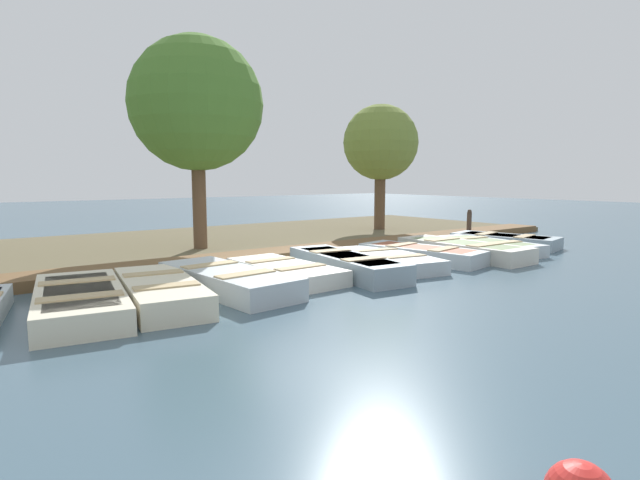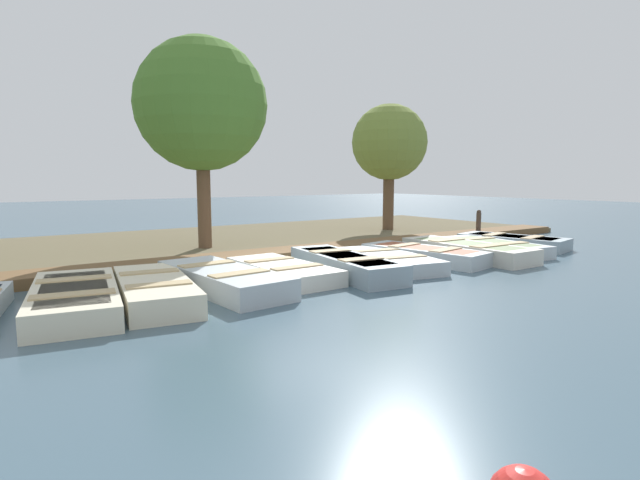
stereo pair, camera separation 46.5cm
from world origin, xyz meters
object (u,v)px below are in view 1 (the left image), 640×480
(rowboat_9, at_px, (487,246))
(rowboat_8, at_px, (462,249))
(park_tree_left, at_px, (196,105))
(rowboat_5, at_px, (346,264))
(rowboat_4, at_px, (285,271))
(rowboat_6, at_px, (387,260))
(rowboat_10, at_px, (505,240))
(rowboat_3, at_px, (227,280))
(rowboat_7, at_px, (422,254))
(park_tree_center, at_px, (381,144))
(rowboat_1, at_px, (80,300))
(rowboat_2, at_px, (160,291))
(mooring_post_far, at_px, (469,223))

(rowboat_9, bearing_deg, rowboat_8, -77.44)
(park_tree_left, bearing_deg, rowboat_5, 15.51)
(rowboat_4, bearing_deg, park_tree_left, 178.54)
(rowboat_6, distance_m, rowboat_10, 5.24)
(rowboat_6, relative_size, rowboat_8, 0.88)
(rowboat_3, distance_m, rowboat_7, 5.30)
(rowboat_7, height_order, park_tree_center, park_tree_center)
(rowboat_1, height_order, rowboat_3, rowboat_3)
(rowboat_8, distance_m, rowboat_10, 2.72)
(rowboat_6, height_order, rowboat_7, rowboat_7)
(rowboat_6, bearing_deg, rowboat_2, -76.81)
(rowboat_1, xyz_separation_m, rowboat_7, (-0.04, 7.75, -0.01))
(rowboat_10, distance_m, park_tree_center, 5.81)
(rowboat_6, xyz_separation_m, rowboat_9, (0.03, 3.83, 0.01))
(rowboat_6, bearing_deg, rowboat_3, -78.30)
(rowboat_3, xyz_separation_m, rowboat_9, (0.03, 7.89, -0.03))
(rowboat_2, height_order, mooring_post_far, mooring_post_far)
(rowboat_4, height_order, rowboat_8, rowboat_8)
(rowboat_5, distance_m, rowboat_8, 3.89)
(rowboat_1, xyz_separation_m, mooring_post_far, (-2.54, 13.06, 0.28))
(mooring_post_far, bearing_deg, rowboat_10, -30.43)
(rowboat_2, bearing_deg, rowboat_4, 107.58)
(rowboat_8, bearing_deg, park_tree_left, -130.86)
(rowboat_4, distance_m, park_tree_center, 9.47)
(rowboat_2, distance_m, rowboat_4, 2.73)
(rowboat_7, xyz_separation_m, mooring_post_far, (-2.50, 5.30, 0.29))
(rowboat_6, distance_m, park_tree_center, 7.74)
(rowboat_9, height_order, rowboat_10, rowboat_10)
(rowboat_3, relative_size, rowboat_7, 1.02)
(rowboat_4, relative_size, rowboat_7, 0.87)
(rowboat_5, distance_m, rowboat_6, 1.34)
(park_tree_left, bearing_deg, rowboat_1, -41.49)
(mooring_post_far, height_order, park_tree_left, park_tree_left)
(rowboat_10, bearing_deg, rowboat_2, -99.38)
(rowboat_1, relative_size, rowboat_9, 1.06)
(rowboat_5, xyz_separation_m, rowboat_6, (-0.10, 1.34, -0.05))
(rowboat_6, distance_m, mooring_post_far, 7.02)
(rowboat_1, bearing_deg, rowboat_6, 99.62)
(rowboat_3, distance_m, rowboat_9, 7.89)
(rowboat_3, bearing_deg, rowboat_10, 87.56)
(rowboat_9, distance_m, mooring_post_far, 3.76)
(rowboat_1, xyz_separation_m, park_tree_left, (-4.43, 3.92, 3.72))
(rowboat_3, relative_size, mooring_post_far, 3.47)
(rowboat_1, distance_m, rowboat_4, 3.88)
(rowboat_6, xyz_separation_m, rowboat_8, (0.16, 2.55, 0.04))
(rowboat_4, bearing_deg, rowboat_8, 84.59)
(rowboat_5, xyz_separation_m, mooring_post_far, (-2.65, 7.87, 0.26))
(rowboat_7, bearing_deg, rowboat_3, -99.37)
(rowboat_5, bearing_deg, rowboat_10, 101.20)
(rowboat_1, distance_m, rowboat_9, 10.35)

